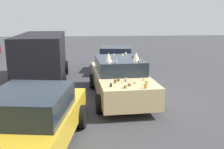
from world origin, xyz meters
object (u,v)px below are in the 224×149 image
at_px(parked_sedan_behind_left, 30,123).
at_px(parked_van_behind_left, 42,56).
at_px(art_car_decorated, 120,78).
at_px(parked_sedan_near_left, 116,58).

bearing_deg(parked_sedan_behind_left, parked_van_behind_left, -164.25).
relative_size(parked_van_behind_left, parked_sedan_behind_left, 1.05).
height_order(art_car_decorated, parked_van_behind_left, parked_van_behind_left).
bearing_deg(parked_van_behind_left, art_car_decorated, -132.06).
xyz_separation_m(art_car_decorated, parked_sedan_near_left, (5.02, -0.40, -0.06)).
xyz_separation_m(art_car_decorated, parked_sedan_behind_left, (-3.83, 2.47, -0.04)).
relative_size(art_car_decorated, parked_sedan_near_left, 1.14).
height_order(parked_van_behind_left, parked_sedan_behind_left, parked_van_behind_left).
distance_m(art_car_decorated, parked_sedan_near_left, 5.04).
bearing_deg(art_car_decorated, parked_sedan_behind_left, -36.29).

